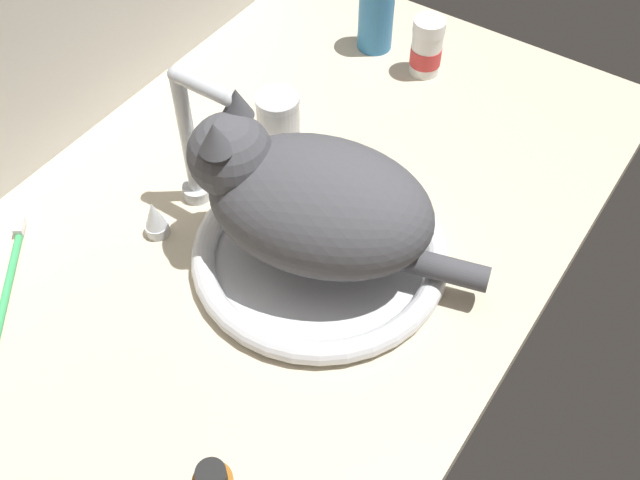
% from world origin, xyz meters
% --- Properties ---
extents(countertop, '(1.14, 0.70, 0.03)m').
position_xyz_m(countertop, '(0.00, 0.00, 0.01)').
color(countertop, beige).
rests_on(countertop, ground).
extents(backsplash_wall, '(1.14, 0.02, 0.33)m').
position_xyz_m(backsplash_wall, '(0.00, 0.36, 0.17)').
color(backsplash_wall, beige).
rests_on(backsplash_wall, ground).
extents(sink_basin, '(0.33, 0.33, 0.03)m').
position_xyz_m(sink_basin, '(-0.01, -0.08, 0.04)').
color(sink_basin, white).
rests_on(sink_basin, countertop).
extents(faucet, '(0.20, 0.11, 0.22)m').
position_xyz_m(faucet, '(-0.01, 0.12, 0.12)').
color(faucet, silver).
rests_on(faucet, countertop).
extents(cat, '(0.25, 0.37, 0.20)m').
position_xyz_m(cat, '(-0.02, -0.06, 0.14)').
color(cat, '#4C4C51').
rests_on(cat, sink_basin).
extents(pill_bottle, '(0.05, 0.05, 0.10)m').
position_xyz_m(pill_bottle, '(0.41, -0.00, 0.07)').
color(pill_bottle, white).
rests_on(pill_bottle, countertop).
extents(soap_pump_bottle, '(0.06, 0.06, 0.16)m').
position_xyz_m(soap_pump_bottle, '(0.42, 0.10, 0.09)').
color(soap_pump_bottle, teal).
rests_on(soap_pump_bottle, countertop).
extents(metal_jar, '(0.07, 0.07, 0.07)m').
position_xyz_m(metal_jar, '(0.16, 0.11, 0.06)').
color(metal_jar, '#B2B5BA').
rests_on(metal_jar, countertop).
extents(toothbrush, '(0.16, 0.13, 0.02)m').
position_xyz_m(toothbrush, '(-0.25, 0.23, 0.04)').
color(toothbrush, '#3FB266').
rests_on(toothbrush, countertop).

